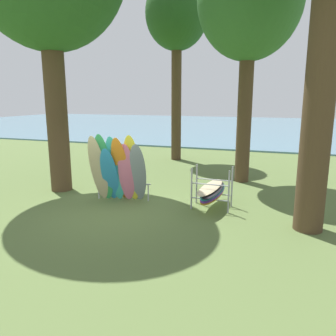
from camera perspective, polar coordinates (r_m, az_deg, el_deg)
ground_plane at (r=10.02m, az=-8.89°, el=-7.14°), size 80.00×80.00×0.00m
lake_water at (r=39.05m, az=12.66°, el=7.03°), size 80.00×36.00×0.10m
tree_mid_behind at (r=13.58m, az=13.93°, el=26.14°), size 3.79×3.79×8.93m
tree_far_left_back at (r=18.00m, az=1.52°, el=24.58°), size 3.13×3.13×9.17m
leaning_board_pile at (r=10.42m, az=-8.67°, el=-0.47°), size 1.86×1.16×2.22m
board_storage_rack at (r=10.02m, az=7.67°, el=-3.96°), size 1.15×2.13×1.25m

